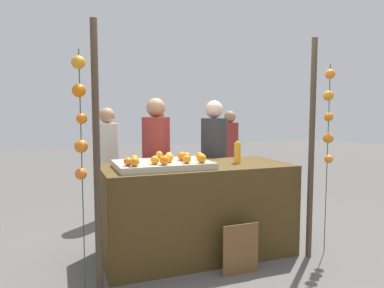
{
  "coord_description": "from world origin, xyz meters",
  "views": [
    {
      "loc": [
        -1.3,
        -3.34,
        1.46
      ],
      "look_at": [
        0.0,
        0.15,
        1.12
      ],
      "focal_mm": 33.48,
      "sensor_mm": 36.0,
      "label": 1
    }
  ],
  "objects": [
    {
      "name": "orange_5",
      "position": [
        -0.34,
        0.2,
        1.02
      ],
      "size": [
        0.07,
        0.07,
        0.07
      ],
      "primitive_type": "sphere",
      "color": "orange",
      "rests_on": "orange_tray"
    },
    {
      "name": "orange_0",
      "position": [
        -0.17,
        -0.03,
        1.02
      ],
      "size": [
        0.08,
        0.08,
        0.08
      ],
      "primitive_type": "sphere",
      "color": "orange",
      "rests_on": "orange_tray"
    },
    {
      "name": "orange_12",
      "position": [
        -0.2,
        -0.25,
        1.02
      ],
      "size": [
        0.08,
        0.08,
        0.08
      ],
      "primitive_type": "sphere",
      "color": "orange",
      "rests_on": "orange_tray"
    },
    {
      "name": "stall_counter",
      "position": [
        0.0,
        0.0,
        0.46
      ],
      "size": [
        1.9,
        0.85,
        0.92
      ],
      "primitive_type": "cube",
      "color": "#4C3819",
      "rests_on": "ground_plane"
    },
    {
      "name": "orange_4",
      "position": [
        0.0,
        -0.07,
        1.02
      ],
      "size": [
        0.08,
        0.08,
        0.08
      ],
      "primitive_type": "sphere",
      "color": "orange",
      "rests_on": "orange_tray"
    },
    {
      "name": "orange_6",
      "position": [
        -0.42,
        -0.27,
        1.03
      ],
      "size": [
        0.09,
        0.09,
        0.09
      ],
      "primitive_type": "sphere",
      "color": "orange",
      "rests_on": "orange_tray"
    },
    {
      "name": "chalkboard_sign",
      "position": [
        0.19,
        -0.57,
        0.22
      ],
      "size": [
        0.35,
        0.03,
        0.47
      ],
      "color": "brown",
      "rests_on": "ground_plane"
    },
    {
      "name": "orange_tray",
      "position": [
        -0.37,
        -0.05,
        0.95
      ],
      "size": [
        0.9,
        0.61,
        0.06
      ],
      "primitive_type": "cube",
      "color": "#B2AD99",
      "rests_on": "stall_counter"
    },
    {
      "name": "orange_8",
      "position": [
        -0.49,
        -0.21,
        1.02
      ],
      "size": [
        0.08,
        0.08,
        0.08
      ],
      "primitive_type": "sphere",
      "color": "orange",
      "rests_on": "orange_tray"
    },
    {
      "name": "garland_strand_left",
      "position": [
        -1.15,
        -0.48,
        1.42
      ],
      "size": [
        0.11,
        0.11,
        1.93
      ],
      "color": "#2D4C23",
      "rests_on": "ground_plane"
    },
    {
      "name": "juice_bottle",
      "position": [
        0.44,
        -0.03,
        1.03
      ],
      "size": [
        0.07,
        0.07,
        0.23
      ],
      "color": "orange",
      "rests_on": "stall_counter"
    },
    {
      "name": "orange_10",
      "position": [
        -0.69,
        -0.27,
        1.02
      ],
      "size": [
        0.09,
        0.09,
        0.09
      ],
      "primitive_type": "sphere",
      "color": "orange",
      "rests_on": "orange_tray"
    },
    {
      "name": "orange_1",
      "position": [
        -0.65,
        -0.05,
        1.02
      ],
      "size": [
        0.07,
        0.07,
        0.07
      ],
      "primitive_type": "sphere",
      "color": "orange",
      "rests_on": "orange_tray"
    },
    {
      "name": "canopy_post_left",
      "position": [
        -1.03,
        -0.47,
        1.08
      ],
      "size": [
        0.06,
        0.06,
        2.17
      ],
      "primitive_type": "cylinder",
      "color": "#473828",
      "rests_on": "ground_plane"
    },
    {
      "name": "orange_11",
      "position": [
        -0.74,
        -0.21,
        1.02
      ],
      "size": [
        0.08,
        0.08,
        0.08
      ],
      "primitive_type": "sphere",
      "color": "orange",
      "rests_on": "orange_tray"
    },
    {
      "name": "crowd_person_2",
      "position": [
        1.44,
        2.16,
        0.69
      ],
      "size": [
        0.29,
        0.29,
        1.47
      ],
      "color": "maroon",
      "rests_on": "ground_plane"
    },
    {
      "name": "vendor_left",
      "position": [
        -0.25,
        0.66,
        0.75
      ],
      "size": [
        0.32,
        0.32,
        1.61
      ],
      "color": "maroon",
      "rests_on": "ground_plane"
    },
    {
      "name": "vendor_right",
      "position": [
        0.48,
        0.67,
        0.74
      ],
      "size": [
        0.32,
        0.32,
        1.59
      ],
      "color": "#333338",
      "rests_on": "ground_plane"
    },
    {
      "name": "orange_9",
      "position": [
        -0.34,
        -0.14,
        1.02
      ],
      "size": [
        0.08,
        0.08,
        0.08
      ],
      "primitive_type": "sphere",
      "color": "orange",
      "rests_on": "orange_tray"
    },
    {
      "name": "orange_2",
      "position": [
        -0.28,
        0.04,
        1.02
      ],
      "size": [
        0.08,
        0.08,
        0.08
      ],
      "primitive_type": "sphere",
      "color": "orange",
      "rests_on": "orange_tray"
    },
    {
      "name": "orange_7",
      "position": [
        -0.06,
        -0.27,
        1.02
      ],
      "size": [
        0.09,
        0.09,
        0.09
      ],
      "primitive_type": "sphere",
      "color": "orange",
      "rests_on": "orange_tray"
    },
    {
      "name": "ground_plane",
      "position": [
        0.0,
        0.0,
        0.0
      ],
      "size": [
        24.0,
        24.0,
        0.0
      ],
      "primitive_type": "plane",
      "color": "#565451"
    },
    {
      "name": "crowd_person_1",
      "position": [
        0.11,
        1.96,
        0.7
      ],
      "size": [
        0.3,
        0.3,
        1.5
      ],
      "color": "#333338",
      "rests_on": "ground_plane"
    },
    {
      "name": "garland_strand_right",
      "position": [
        1.24,
        -0.45,
        1.42
      ],
      "size": [
        0.11,
        0.12,
        1.93
      ],
      "color": "#2D4C23",
      "rests_on": "ground_plane"
    },
    {
      "name": "crowd_person_0",
      "position": [
        -0.7,
        1.46,
        0.7
      ],
      "size": [
        0.3,
        0.3,
        1.51
      ],
      "color": "beige",
      "rests_on": "ground_plane"
    },
    {
      "name": "canopy_post_right",
      "position": [
        1.03,
        -0.47,
        1.08
      ],
      "size": [
        0.06,
        0.06,
        2.17
      ],
      "primitive_type": "cylinder",
      "color": "#473828",
      "rests_on": "ground_plane"
    },
    {
      "name": "orange_3",
      "position": [
        -0.16,
        -0.12,
        1.03
      ],
      "size": [
        0.09,
        0.09,
        0.09
      ],
      "primitive_type": "sphere",
      "color": "orange",
      "rests_on": "orange_tray"
    }
  ]
}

